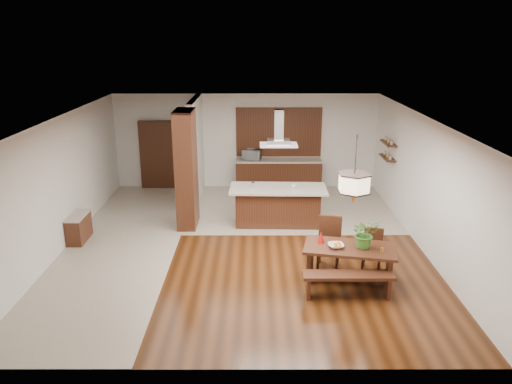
{
  "coord_description": "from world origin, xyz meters",
  "views": [
    {
      "loc": [
        0.28,
        -10.56,
        4.61
      ],
      "look_at": [
        0.3,
        0.0,
        1.25
      ],
      "focal_mm": 35.0,
      "sensor_mm": 36.0,
      "label": 1
    }
  ],
  "objects_px": {
    "dining_bench": "(348,285)",
    "dining_chair_left": "(329,243)",
    "hallway_console": "(79,228)",
    "fruit_bowl": "(336,246)",
    "dining_chair_right": "(372,251)",
    "range_hood": "(279,128)",
    "island_cup": "(294,186)",
    "dining_table": "(350,256)",
    "foliage_plant": "(365,233)",
    "kitchen_island": "(278,205)",
    "pendant_lantern": "(355,170)",
    "microwave": "(252,155)"
  },
  "relations": [
    {
      "from": "pendant_lantern",
      "to": "kitchen_island",
      "type": "bearing_deg",
      "value": 112.39
    },
    {
      "from": "dining_chair_right",
      "to": "range_hood",
      "type": "relative_size",
      "value": 0.97
    },
    {
      "from": "dining_chair_right",
      "to": "island_cup",
      "type": "relative_size",
      "value": 7.27
    },
    {
      "from": "dining_table",
      "to": "dining_bench",
      "type": "relative_size",
      "value": 1.13
    },
    {
      "from": "dining_chair_left",
      "to": "pendant_lantern",
      "type": "xyz_separation_m",
      "value": [
        0.32,
        -0.61,
        1.72
      ]
    },
    {
      "from": "dining_table",
      "to": "dining_bench",
      "type": "xyz_separation_m",
      "value": [
        -0.13,
        -0.61,
        -0.3
      ]
    },
    {
      "from": "island_cup",
      "to": "dining_table",
      "type": "bearing_deg",
      "value": -73.62
    },
    {
      "from": "dining_chair_left",
      "to": "microwave",
      "type": "distance_m",
      "value": 5.63
    },
    {
      "from": "fruit_bowl",
      "to": "microwave",
      "type": "height_order",
      "value": "microwave"
    },
    {
      "from": "pendant_lantern",
      "to": "dining_bench",
      "type": "bearing_deg",
      "value": -101.8
    },
    {
      "from": "fruit_bowl",
      "to": "microwave",
      "type": "relative_size",
      "value": 0.55
    },
    {
      "from": "foliage_plant",
      "to": "fruit_bowl",
      "type": "xyz_separation_m",
      "value": [
        -0.54,
        -0.0,
        -0.25
      ]
    },
    {
      "from": "dining_chair_left",
      "to": "range_hood",
      "type": "relative_size",
      "value": 1.17
    },
    {
      "from": "dining_chair_right",
      "to": "microwave",
      "type": "xyz_separation_m",
      "value": [
        -2.45,
        5.55,
        0.66
      ]
    },
    {
      "from": "dining_chair_right",
      "to": "range_hood",
      "type": "bearing_deg",
      "value": 142.86
    },
    {
      "from": "dining_table",
      "to": "kitchen_island",
      "type": "bearing_deg",
      "value": 112.39
    },
    {
      "from": "dining_chair_right",
      "to": "dining_chair_left",
      "type": "bearing_deg",
      "value": -173.29
    },
    {
      "from": "fruit_bowl",
      "to": "island_cup",
      "type": "xyz_separation_m",
      "value": [
        -0.59,
        3.0,
        0.27
      ]
    },
    {
      "from": "dining_table",
      "to": "fruit_bowl",
      "type": "height_order",
      "value": "fruit_bowl"
    },
    {
      "from": "hallway_console",
      "to": "dining_chair_left",
      "type": "distance_m",
      "value": 5.77
    },
    {
      "from": "hallway_console",
      "to": "foliage_plant",
      "type": "distance_m",
      "value": 6.53
    },
    {
      "from": "dining_bench",
      "to": "dining_chair_left",
      "type": "bearing_deg",
      "value": 98.76
    },
    {
      "from": "range_hood",
      "to": "foliage_plant",
      "type": "bearing_deg",
      "value": -63.8
    },
    {
      "from": "foliage_plant",
      "to": "dining_table",
      "type": "bearing_deg",
      "value": 174.24
    },
    {
      "from": "pendant_lantern",
      "to": "microwave",
      "type": "distance_m",
      "value": 6.38
    },
    {
      "from": "dining_chair_left",
      "to": "kitchen_island",
      "type": "relative_size",
      "value": 0.44
    },
    {
      "from": "dining_bench",
      "to": "fruit_bowl",
      "type": "height_order",
      "value": "fruit_bowl"
    },
    {
      "from": "dining_chair_left",
      "to": "kitchen_island",
      "type": "distance_m",
      "value": 2.6
    },
    {
      "from": "hallway_console",
      "to": "fruit_bowl",
      "type": "xyz_separation_m",
      "value": [
        5.63,
        -2.03,
        0.44
      ]
    },
    {
      "from": "hallway_console",
      "to": "dining_chair_left",
      "type": "xyz_separation_m",
      "value": [
        5.59,
        -1.4,
        0.21
      ]
    },
    {
      "from": "dining_bench",
      "to": "foliage_plant",
      "type": "relative_size",
      "value": 2.87
    },
    {
      "from": "kitchen_island",
      "to": "hallway_console",
      "type": "bearing_deg",
      "value": -165.98
    },
    {
      "from": "hallway_console",
      "to": "kitchen_island",
      "type": "bearing_deg",
      "value": 12.49
    },
    {
      "from": "dining_bench",
      "to": "dining_chair_left",
      "type": "distance_m",
      "value": 1.27
    },
    {
      "from": "dining_table",
      "to": "foliage_plant",
      "type": "relative_size",
      "value": 3.26
    },
    {
      "from": "hallway_console",
      "to": "microwave",
      "type": "bearing_deg",
      "value": 44.9
    },
    {
      "from": "fruit_bowl",
      "to": "microwave",
      "type": "bearing_deg",
      "value": 105.27
    },
    {
      "from": "hallway_console",
      "to": "dining_bench",
      "type": "height_order",
      "value": "hallway_console"
    },
    {
      "from": "dining_chair_left",
      "to": "foliage_plant",
      "type": "distance_m",
      "value": 0.98
    },
    {
      "from": "dining_table",
      "to": "microwave",
      "type": "relative_size",
      "value": 3.45
    },
    {
      "from": "dining_chair_left",
      "to": "fruit_bowl",
      "type": "bearing_deg",
      "value": -73.48
    },
    {
      "from": "dining_bench",
      "to": "kitchen_island",
      "type": "height_order",
      "value": "kitchen_island"
    },
    {
      "from": "dining_bench",
      "to": "range_hood",
      "type": "distance_m",
      "value": 4.43
    },
    {
      "from": "dining_chair_left",
      "to": "pendant_lantern",
      "type": "relative_size",
      "value": 0.81
    },
    {
      "from": "dining_chair_left",
      "to": "dining_table",
      "type": "bearing_deg",
      "value": -49.14
    },
    {
      "from": "dining_chair_left",
      "to": "dining_chair_right",
      "type": "height_order",
      "value": "dining_chair_left"
    },
    {
      "from": "dining_table",
      "to": "foliage_plant",
      "type": "height_order",
      "value": "foliage_plant"
    },
    {
      "from": "pendant_lantern",
      "to": "island_cup",
      "type": "xyz_separation_m",
      "value": [
        -0.87,
        2.97,
        -1.21
      ]
    },
    {
      "from": "dining_chair_left",
      "to": "range_hood",
      "type": "xyz_separation_m",
      "value": [
        -0.93,
        2.43,
        1.94
      ]
    },
    {
      "from": "hallway_console",
      "to": "island_cup",
      "type": "bearing_deg",
      "value": 10.83
    }
  ]
}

